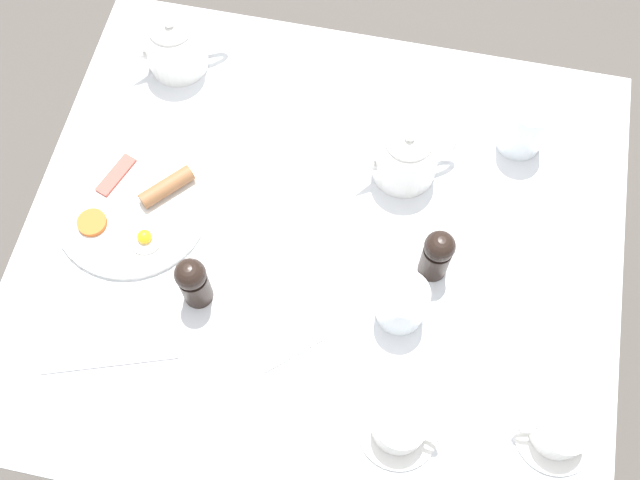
% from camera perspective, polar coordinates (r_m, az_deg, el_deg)
% --- Properties ---
extents(ground_plane, '(8.00, 8.00, 0.00)m').
position_cam_1_polar(ground_plane, '(2.00, 0.00, -8.65)').
color(ground_plane, '#4C4742').
extents(table, '(0.95, 1.06, 0.71)m').
position_cam_1_polar(table, '(1.39, 0.00, -1.49)').
color(table, silver).
rests_on(table, ground_plane).
extents(breakfast_plate, '(0.28, 0.28, 0.04)m').
position_cam_1_polar(breakfast_plate, '(1.39, -14.00, 2.42)').
color(breakfast_plate, white).
rests_on(breakfast_plate, table).
extents(teapot_near, '(0.12, 0.19, 0.13)m').
position_cam_1_polar(teapot_near, '(1.51, -10.94, 14.34)').
color(teapot_near, white).
rests_on(teapot_near, table).
extents(teapot_far, '(0.12, 0.19, 0.13)m').
position_cam_1_polar(teapot_far, '(1.36, 6.64, 6.38)').
color(teapot_far, white).
rests_on(teapot_far, table).
extents(teacup_with_saucer_left, '(0.13, 0.13, 0.07)m').
position_cam_1_polar(teacup_with_saucer_left, '(1.21, 6.10, -13.91)').
color(teacup_with_saucer_left, white).
rests_on(teacup_with_saucer_left, table).
extents(teacup_with_saucer_right, '(0.13, 0.13, 0.07)m').
position_cam_1_polar(teacup_with_saucer_right, '(1.26, 17.74, -13.67)').
color(teacup_with_saucer_right, white).
rests_on(teacup_with_saucer_right, table).
extents(water_glass_tall, '(0.08, 0.08, 0.10)m').
position_cam_1_polar(water_glass_tall, '(1.24, 6.26, -4.79)').
color(water_glass_tall, white).
rests_on(water_glass_tall, table).
extents(water_glass_short, '(0.08, 0.08, 0.12)m').
position_cam_1_polar(water_glass_short, '(1.43, 15.36, 8.41)').
color(water_glass_short, white).
rests_on(water_glass_short, table).
extents(pepper_grinder, '(0.05, 0.05, 0.12)m').
position_cam_1_polar(pepper_grinder, '(1.25, -9.62, -3.15)').
color(pepper_grinder, black).
rests_on(pepper_grinder, table).
extents(salt_grinder, '(0.05, 0.05, 0.12)m').
position_cam_1_polar(salt_grinder, '(1.26, 8.90, -1.09)').
color(salt_grinder, black).
rests_on(salt_grinder, table).
extents(fork_by_plate, '(0.13, 0.14, 0.00)m').
position_cam_1_polar(fork_by_plate, '(1.26, -0.81, -7.85)').
color(fork_by_plate, silver).
rests_on(fork_by_plate, table).
extents(knife_by_plate, '(0.09, 0.22, 0.00)m').
position_cam_1_polar(knife_by_plate, '(1.30, -15.73, -8.95)').
color(knife_by_plate, silver).
rests_on(knife_by_plate, table).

